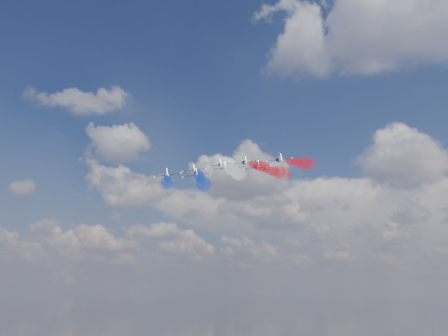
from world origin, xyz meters
The scene contains 16 objects.
jet_lead centered at (0.26, 9.78, 161.14)m, with size 8.92×11.15×2.97m, color black, non-canonical shape.
trail_lead centered at (13.58, -7.25, 155.18)m, with size 3.72×35.00×3.72m, color white, non-canonical shape.
jet_inner_left centered at (-2.75, -2.74, 157.02)m, with size 8.92×11.15×2.97m, color black, non-canonical shape.
trail_inner_left centered at (10.57, -19.76, 151.06)m, with size 3.72×35.00×3.72m, color #1739C6, non-canonical shape.
jet_inner_right centered at (12.25, 7.46, 160.03)m, with size 8.92×11.15×2.97m, color black, non-canonical shape.
trail_inner_right centered at (25.57, -9.57, 154.07)m, with size 3.72×35.00×3.72m, color red, non-canonical shape.
jet_outer_left centered at (-2.53, -17.89, 152.39)m, with size 8.92×11.15×2.97m, color black, non-canonical shape.
trail_outer_left centered at (10.79, -34.92, 146.43)m, with size 3.72×35.00×3.72m, color #1739C6, non-canonical shape.
jet_center_third centered at (12.05, -5.88, 155.36)m, with size 8.92×11.15×2.97m, color black, non-canonical shape.
trail_center_third centered at (25.37, -22.91, 149.40)m, with size 3.72×35.00×3.72m, color white, non-canonical shape.
jet_outer_right centered at (27.19, 4.76, 158.41)m, with size 8.92×11.15×2.97m, color black, non-canonical shape.
trail_outer_right centered at (40.51, -12.27, 152.45)m, with size 3.72×35.00×3.72m, color red, non-canonical shape.
jet_rear_left centered at (11.58, -21.37, 149.99)m, with size 8.92×11.15×2.97m, color black, non-canonical shape.
trail_rear_left centered at (24.90, -38.40, 144.03)m, with size 3.72×35.00×3.72m, color #1739C6, non-canonical shape.
jet_rear_right centered at (26.91, -10.43, 152.83)m, with size 8.92×11.15×2.97m, color black, non-canonical shape.
trail_rear_right centered at (40.23, -27.46, 146.87)m, with size 3.72×35.00×3.72m, color red, non-canonical shape.
Camera 1 is at (103.09, -150.55, 114.81)m, focal length 41.94 mm.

